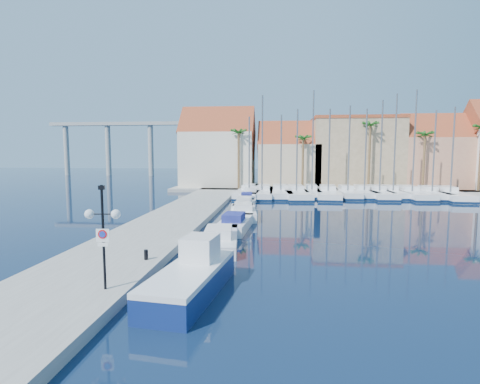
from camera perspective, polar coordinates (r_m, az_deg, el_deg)
The scene contains 34 objects.
ground at distance 17.86m, azimuth 5.38°, elevation -14.07°, with size 260.00×260.00×0.00m, color black.
quay_west at distance 32.13m, azimuth -10.80°, elevation -4.65°, with size 6.00×77.00×0.50m, color gray.
shore_north at distance 65.80m, azimuth 14.34°, elevation 0.66°, with size 54.00×16.00×0.50m, color gray.
lamp_post at distance 16.22m, azimuth -20.18°, elevation -4.22°, with size 1.47×0.48×4.33m.
bollard at distance 20.60m, azimuth -14.12°, elevation -9.25°, with size 0.21×0.21×0.53m, color black.
fishing_boat at distance 16.78m, azimuth -7.32°, elevation -12.65°, with size 3.05×6.83×2.31m.
motorboat_west_0 at distance 24.72m, azimuth -3.11°, elevation -7.14°, with size 2.90×7.24×1.40m.
motorboat_west_1 at distance 30.10m, azimuth -0.76°, elevation -4.76°, with size 2.57×6.81×1.40m.
motorboat_west_2 at distance 35.93m, azimuth 0.48°, elevation -3.01°, with size 3.03×7.52×1.40m.
motorboat_west_3 at distance 40.97m, azimuth 0.75°, elevation -1.90°, with size 2.12×6.58×1.40m.
motorboat_west_4 at distance 45.42m, azimuth 1.01°, elevation -1.13°, with size 2.28×5.85×1.40m.
motorboat_west_5 at distance 50.73m, azimuth 1.66°, elevation -0.38°, with size 2.43×7.29×1.40m.
sailboat_0 at distance 52.83m, azimuth 1.49°, elevation -0.09°, with size 3.78×12.08×11.06m.
sailboat_1 at distance 52.58m, azimuth 3.39°, elevation -0.09°, with size 3.14×11.56×13.89m.
sailboat_2 at distance 52.91m, azimuth 6.18°, elevation -0.10°, with size 3.29×11.53×11.30m.
sailboat_3 at distance 52.44m, azimuth 8.49°, elevation -0.19°, with size 4.03×12.17×11.97m.
sailboat_4 at distance 54.14m, azimuth 10.84°, elevation 0.07°, with size 2.24×8.39×14.68m.
sailboat_5 at distance 53.04m, azimuth 13.24°, elevation -0.21°, with size 3.95×11.73×11.98m.
sailboat_6 at distance 53.95m, azimuth 15.97°, elevation -0.13°, with size 2.70×9.08×12.46m.
sailboat_7 at distance 54.93m, azimuth 18.26°, elevation -0.10°, with size 2.92×9.04×12.08m.
sailboat_8 at distance 55.07m, azimuth 20.31°, elevation -0.18°, with size 2.91×10.81×13.14m.
sailboat_9 at distance 56.03m, azimuth 22.13°, elevation -0.09°, with size 2.43×8.75×14.04m.
sailboat_10 at distance 56.23m, azimuth 24.50°, elevation -0.21°, with size 3.40×11.16×14.42m.
sailboat_11 at distance 57.12m, azimuth 27.00°, elevation -0.25°, with size 2.74×9.52×11.76m.
sailboat_12 at distance 57.29m, azimuth 29.16°, elevation -0.36°, with size 3.79×11.48×12.05m.
building_0 at distance 64.56m, azimuth -3.30°, elevation 6.31°, with size 12.30×9.00×13.50m.
building_1 at distance 63.82m, azimuth 7.45°, elevation 5.18°, with size 10.30×8.00×11.00m.
building_2 at distance 66.07m, azimuth 17.06°, elevation 5.83°, with size 14.20×10.20×11.50m.
building_3 at distance 68.49m, azimuth 27.15°, elevation 5.09°, with size 10.30×8.00×12.00m.
palm_0 at distance 59.16m, azimuth -0.21°, elevation 8.83°, with size 2.60×2.60×10.15m.
palm_1 at distance 58.95m, azimuth 9.60°, elevation 7.84°, with size 2.60×2.60×9.15m.
palm_2 at distance 60.54m, azimuth 19.24°, elevation 9.33°, with size 2.60×2.60×11.15m.
palm_3 at distance 62.80m, azimuth 26.37°, elevation 7.62°, with size 2.60×2.60×9.65m.
viaduct at distance 106.32m, azimuth -16.09°, elevation 7.95°, with size 48.00×2.20×14.45m.
Camera 1 is at (0.03, -16.78, 6.10)m, focal length 28.00 mm.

